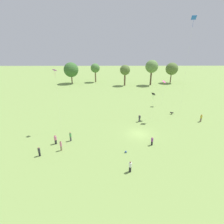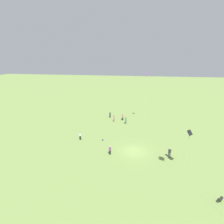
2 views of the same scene
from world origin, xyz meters
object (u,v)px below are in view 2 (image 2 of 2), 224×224
(person_0, at_px, (110,115))
(kite_0, at_px, (190,134))
(person_2, at_px, (170,153))
(person_3, at_px, (126,120))
(kite_2, at_px, (147,77))
(person_6, at_px, (110,150))
(person_5, at_px, (114,118))
(dog_0, at_px, (221,199))
(picnic_bag_1, at_px, (103,140))
(person_1, at_px, (80,136))
(person_7, at_px, (123,117))

(person_0, xyz_separation_m, kite_0, (21.15, 14.88, 5.11))
(person_2, height_order, person_3, person_3)
(person_2, height_order, kite_2, kite_2)
(person_3, bearing_deg, person_2, 122.61)
(person_0, relative_size, person_6, 1.00)
(kite_2, bearing_deg, person_5, 170.08)
(person_0, xyz_separation_m, dog_0, (26.98, 17.58, -0.38))
(picnic_bag_1, bearing_deg, person_2, 71.41)
(person_1, bearing_deg, picnic_bag_1, -64.06)
(person_3, xyz_separation_m, person_6, (14.66, -1.60, -0.09))
(person_6, bearing_deg, person_2, -52.15)
(person_2, height_order, dog_0, person_2)
(person_2, relative_size, dog_0, 2.19)
(person_3, height_order, kite_2, kite_2)
(person_0, height_order, dog_0, person_0)
(person_3, xyz_separation_m, kite_0, (17.18, 10.22, 5.02))
(person_1, xyz_separation_m, person_5, (-10.99, 5.40, 0.05))
(person_3, distance_m, person_6, 14.75)
(person_0, xyz_separation_m, picnic_bag_1, (13.83, 0.76, -0.67))
(person_6, bearing_deg, kite_2, 14.79)
(person_2, bearing_deg, kite_2, 39.71)
(person_0, xyz_separation_m, person_5, (3.05, 1.53, 0.10))
(person_1, distance_m, picnic_bag_1, 4.68)
(person_0, distance_m, person_7, 3.95)
(person_1, relative_size, kite_2, 0.14)
(person_3, distance_m, kite_2, 11.83)
(person_0, bearing_deg, person_3, -133.38)
(dog_0, height_order, picnic_bag_1, dog_0)
(person_3, height_order, person_6, person_3)
(kite_2, bearing_deg, person_3, -171.96)
(person_3, bearing_deg, kite_0, 122.21)
(person_0, relative_size, person_7, 0.92)
(person_7, xyz_separation_m, kite_0, (19.63, 11.24, 5.05))
(person_6, bearing_deg, person_3, 27.98)
(person_2, relative_size, person_6, 1.06)
(person_7, height_order, dog_0, person_7)
(person_0, distance_m, person_5, 3.41)
(person_2, relative_size, picnic_bag_1, 5.36)
(person_5, bearing_deg, person_2, 118.96)
(person_1, height_order, kite_2, kite_2)
(person_0, height_order, person_7, person_7)
(person_5, bearing_deg, kite_0, 117.53)
(kite_0, bearing_deg, person_0, 126.84)
(person_3, bearing_deg, person_5, -15.02)
(person_3, xyz_separation_m, picnic_bag_1, (9.86, -3.91, -0.76))
(person_7, height_order, picnic_bag_1, person_7)
(picnic_bag_1, bearing_deg, person_0, -176.87)
(person_2, height_order, person_7, person_7)
(person_0, distance_m, person_2, 22.28)
(kite_0, bearing_deg, person_7, 121.51)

